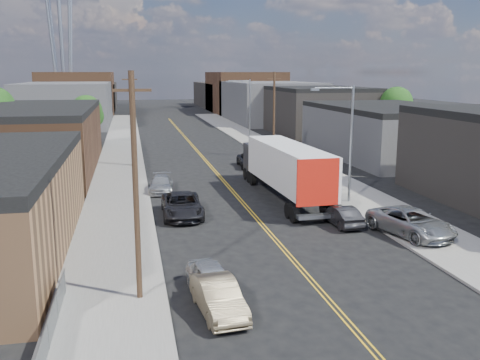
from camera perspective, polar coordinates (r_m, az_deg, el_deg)
name	(u,v)px	position (r m, az deg, el deg)	size (l,w,h in m)	color
ground	(193,146)	(73.76, -5.05, 3.64)	(260.00, 260.00, 0.00)	black
centerline	(209,164)	(59.05, -3.36, 1.72)	(0.32, 120.00, 0.01)	gold
sidewalk_left	(121,166)	(58.46, -12.61, 1.44)	(5.00, 140.00, 0.15)	slate
sidewalk_right	(291,160)	(61.10, 5.50, 2.09)	(5.00, 140.00, 0.15)	slate
warehouse_brown	(33,139)	(57.81, -21.23, 4.06)	(12.00, 26.00, 6.60)	#4E311F
industrial_right_b	(390,131)	(66.34, 15.71, 5.04)	(14.00, 24.00, 6.10)	#39393B
industrial_right_c	(316,110)	(90.09, 8.14, 7.40)	(14.00, 22.00, 7.60)	black
skyline_left_a	(67,104)	(108.40, -17.96, 7.73)	(16.00, 30.00, 8.00)	#39393B
skyline_right_a	(269,102)	(111.43, 3.15, 8.35)	(16.00, 30.00, 8.00)	#39393B
skyline_left_b	(79,94)	(133.22, -16.85, 8.81)	(16.00, 26.00, 10.00)	#4E311F
skyline_right_b	(244,92)	(135.69, 0.44, 9.33)	(16.00, 26.00, 10.00)	#4E311F
skyline_left_c	(85,96)	(153.19, -16.17, 8.56)	(16.00, 40.00, 7.00)	black
skyline_right_c	(230,95)	(155.35, -1.12, 9.04)	(16.00, 40.00, 7.00)	black
streetlight_near	(346,135)	(41.10, 11.28, 4.77)	(3.39, 0.25, 9.00)	gray
streetlight_far	(247,106)	(74.48, 0.75, 7.87)	(3.39, 0.25, 9.00)	gray
utility_pole_left_near	(136,187)	(23.11, -11.08, -0.74)	(1.60, 0.26, 10.00)	black
utility_pole_left_far	(131,119)	(57.81, -11.54, 6.44)	(1.60, 0.26, 10.00)	black
utility_pole_right	(274,114)	(63.00, 3.64, 7.03)	(1.60, 0.26, 10.00)	black
tree_left_far	(87,113)	(75.01, -16.01, 6.88)	(4.35, 4.20, 6.97)	black
tree_right_far	(397,105)	(82.26, 16.36, 7.65)	(4.85, 4.76, 7.91)	black
semi_truck	(282,166)	(43.01, 4.52, 1.49)	(3.37, 17.04, 4.45)	silver
car_left_a	(211,279)	(24.64, -3.09, -10.55)	(1.68, 4.18, 1.43)	#A9ADAF
car_left_b	(218,297)	(22.81, -2.32, -12.36)	(1.54, 4.42, 1.46)	#77684E
car_left_c	(182,205)	(37.50, -6.20, -2.70)	(2.72, 5.90, 1.64)	black
car_left_d	(161,184)	(45.53, -8.44, -0.43)	(1.89, 4.66, 1.35)	gray
car_right_oncoming	(341,216)	(35.86, 10.76, -3.74)	(1.42, 4.06, 1.34)	black
car_right_lot_a	(411,222)	(34.23, 17.77, -4.31)	(2.72, 5.90, 1.64)	gray
car_right_lot_c	(324,162)	(55.34, 8.98, 1.92)	(1.83, 4.56, 1.55)	black
car_ahead_truck	(251,161)	(56.75, 1.15, 2.09)	(2.43, 5.28, 1.47)	black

